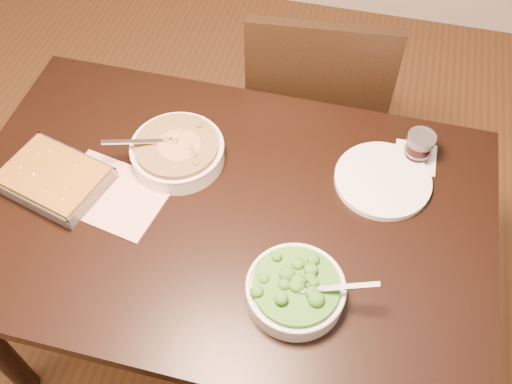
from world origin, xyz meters
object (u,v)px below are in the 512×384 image
Objects in this scene: dinner_plate at (383,180)px; table at (224,228)px; stew_bowl at (178,151)px; chair_far at (316,105)px; wine_tumbler at (419,146)px; broccoli_bowl at (296,290)px; baking_dish at (54,179)px.

table is at bearing -154.49° from dinner_plate.
chair_far reaches higher than stew_bowl.
wine_tumbler is at bearing 14.49° from stew_bowl.
wine_tumbler is at bearing 64.21° from broccoli_bowl.
table is at bearing 139.54° from broccoli_bowl.
wine_tumbler is 0.33× the size of dinner_plate.
stew_bowl reaches higher than baking_dish.
dinner_plate is 0.56m from chair_far.
broccoli_bowl is at bearing 90.23° from chair_far.
table is at bearing 18.79° from baking_dish.
stew_bowl is at bearing 53.10° from chair_far.
broccoli_bowl is 0.27× the size of chair_far.
stew_bowl is 0.52m from broccoli_bowl.
stew_bowl is at bearing -174.21° from dinner_plate.
chair_far is (-0.33, 0.35, -0.26)m from wine_tumbler.
broccoli_bowl is 0.71m from baking_dish.
broccoli_bowl reaches higher than table.
chair_far reaches higher than table.
chair_far reaches higher than broccoli_bowl.
broccoli_bowl is at bearing -115.79° from wine_tumbler.
wine_tumbler is at bearing 32.01° from table.
wine_tumbler is (0.93, 0.33, 0.02)m from baking_dish.
chair_far is (0.15, 0.64, -0.11)m from table.
dinner_plate is at bearing 112.79° from chair_far.
chair_far is (0.60, 0.68, -0.23)m from baking_dish.
baking_dish is 0.32× the size of chair_far.
chair_far is (-0.25, 0.46, -0.22)m from dinner_plate.
broccoli_bowl reaches higher than dinner_plate.
wine_tumbler is (0.64, 0.16, 0.01)m from stew_bowl.
stew_bowl is 0.56m from dinner_plate.
table is 0.58m from wine_tumbler.
stew_bowl is 1.02× the size of broccoli_bowl.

